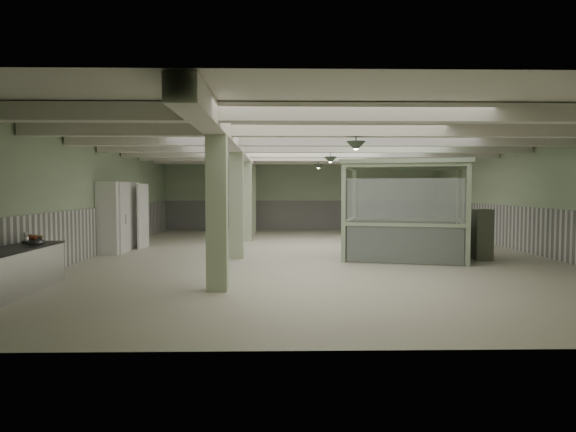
{
  "coord_description": "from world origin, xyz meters",
  "views": [
    {
      "loc": [
        -1.27,
        -16.52,
        2.09
      ],
      "look_at": [
        -0.95,
        -1.48,
        1.3
      ],
      "focal_mm": 32.0,
      "sensor_mm": 36.0,
      "label": 1
    }
  ],
  "objects": [
    {
      "name": "wall_front",
      "position": [
        0.0,
        -10.0,
        1.8
      ],
      "size": [
        14.0,
        0.02,
        3.6
      ],
      "primitive_type": "cube",
      "color": "#A9C39C",
      "rests_on": "floor"
    },
    {
      "name": "wall_right",
      "position": [
        7.0,
        0.0,
        1.8
      ],
      "size": [
        0.02,
        20.0,
        3.6
      ],
      "primitive_type": "cube",
      "color": "#A9C39C",
      "rests_on": "floor"
    },
    {
      "name": "beam_f",
      "position": [
        0.0,
        5.0,
        3.42
      ],
      "size": [
        13.9,
        0.35,
        0.32
      ],
      "primitive_type": "cube",
      "color": "silver",
      "rests_on": "ceiling"
    },
    {
      "name": "column_c",
      "position": [
        -2.5,
        4.0,
        1.8
      ],
      "size": [
        0.42,
        0.42,
        3.6
      ],
      "primitive_type": "cube",
      "color": "#B4C49E",
      "rests_on": "floor"
    },
    {
      "name": "column_a",
      "position": [
        -2.5,
        -6.0,
        1.8
      ],
      "size": [
        0.42,
        0.42,
        3.6
      ],
      "primitive_type": "cube",
      "color": "#B4C49E",
      "rests_on": "floor"
    },
    {
      "name": "wall_back",
      "position": [
        0.0,
        10.0,
        1.8
      ],
      "size": [
        14.0,
        0.02,
        3.6
      ],
      "primitive_type": "cube",
      "color": "#A9C39C",
      "rests_on": "floor"
    },
    {
      "name": "beam_a",
      "position": [
        0.0,
        -7.5,
        3.42
      ],
      "size": [
        13.9,
        0.35,
        0.32
      ],
      "primitive_type": "cube",
      "color": "silver",
      "rests_on": "ceiling"
    },
    {
      "name": "beam_g",
      "position": [
        0.0,
        7.5,
        3.42
      ],
      "size": [
        13.9,
        0.35,
        0.32
      ],
      "primitive_type": "cube",
      "color": "silver",
      "rests_on": "ceiling"
    },
    {
      "name": "column_b",
      "position": [
        -2.5,
        -1.0,
        1.8
      ],
      "size": [
        0.42,
        0.42,
        3.6
      ],
      "primitive_type": "cube",
      "color": "#B4C49E",
      "rests_on": "floor"
    },
    {
      "name": "filing_cabinet",
      "position": [
        4.8,
        -1.51,
        0.75
      ],
      "size": [
        0.55,
        0.73,
        1.49
      ],
      "primitive_type": "cube",
      "rotation": [
        0.0,
        0.0,
        -0.1
      ],
      "color": "#5A5F4F",
      "rests_on": "floor"
    },
    {
      "name": "pitcher_far",
      "position": [
        -6.63,
        -5.55,
        1.04
      ],
      "size": [
        0.19,
        0.22,
        0.27
      ],
      "primitive_type": null,
      "rotation": [
        0.0,
        0.0,
        0.03
      ],
      "color": "silver",
      "rests_on": "prep_counter"
    },
    {
      "name": "beam_d",
      "position": [
        0.0,
        0.0,
        3.42
      ],
      "size": [
        13.9,
        0.35,
        0.32
      ],
      "primitive_type": "cube",
      "color": "silver",
      "rests_on": "ceiling"
    },
    {
      "name": "wainscot_left",
      "position": [
        -6.97,
        0.0,
        0.75
      ],
      "size": [
        0.05,
        19.9,
        1.5
      ],
      "primitive_type": "cube",
      "color": "white",
      "rests_on": "floor"
    },
    {
      "name": "guard_booth",
      "position": [
        2.61,
        -1.06,
        1.94
      ],
      "size": [
        4.28,
        3.88,
        2.93
      ],
      "rotation": [
        0.0,
        0.0,
        -0.26
      ],
      "color": "#9FB591",
      "rests_on": "floor"
    },
    {
      "name": "girder",
      "position": [
        -2.5,
        0.0,
        3.38
      ],
      "size": [
        0.45,
        19.9,
        0.4
      ],
      "primitive_type": "cube",
      "color": "silver",
      "rests_on": "ceiling"
    },
    {
      "name": "pendant_back",
      "position": [
        0.5,
        5.5,
        3.05
      ],
      "size": [
        0.44,
        0.44,
        0.22
      ],
      "primitive_type": "cone",
      "rotation": [
        3.14,
        0.0,
        0.0
      ],
      "color": "#314030",
      "rests_on": "ceiling"
    },
    {
      "name": "beam_c",
      "position": [
        0.0,
        -2.5,
        3.42
      ],
      "size": [
        13.9,
        0.35,
        0.32
      ],
      "primitive_type": "cube",
      "color": "silver",
      "rests_on": "ceiling"
    },
    {
      "name": "wainscot_back",
      "position": [
        0.0,
        9.97,
        0.75
      ],
      "size": [
        13.9,
        0.05,
        1.5
      ],
      "primitive_type": "cube",
      "color": "white",
      "rests_on": "floor"
    },
    {
      "name": "column_d",
      "position": [
        -2.5,
        8.0,
        1.8
      ],
      "size": [
        0.42,
        0.42,
        3.6
      ],
      "primitive_type": "cube",
      "color": "#B4C49E",
      "rests_on": "floor"
    },
    {
      "name": "pendant_front",
      "position": [
        0.5,
        -5.0,
        3.05
      ],
      "size": [
        0.44,
        0.44,
        0.22
      ],
      "primitive_type": "cone",
      "rotation": [
        3.14,
        0.0,
        0.0
      ],
      "color": "#314030",
      "rests_on": "ceiling"
    },
    {
      "name": "pendant_mid",
      "position": [
        0.5,
        0.5,
        3.05
      ],
      "size": [
        0.44,
        0.44,
        0.22
      ],
      "primitive_type": "cone",
      "rotation": [
        3.14,
        0.0,
        0.0
      ],
      "color": "#314030",
      "rests_on": "ceiling"
    },
    {
      "name": "floor",
      "position": [
        0.0,
        0.0,
        0.0
      ],
      "size": [
        20.0,
        20.0,
        0.0
      ],
      "primitive_type": "plane",
      "color": "beige",
      "rests_on": "ground"
    },
    {
      "name": "veg_colander",
      "position": [
        -6.54,
        -5.38,
        1.0
      ],
      "size": [
        0.57,
        0.57,
        0.2
      ],
      "primitive_type": null,
      "rotation": [
        0.0,
        0.0,
        -0.38
      ],
      "color": "#3E3E43",
      "rests_on": "prep_counter"
    },
    {
      "name": "ceiling",
      "position": [
        0.0,
        0.0,
        3.6
      ],
      "size": [
        14.0,
        20.0,
        0.02
      ],
      "primitive_type": "cube",
      "color": "silver",
      "rests_on": "wall_back"
    },
    {
      "name": "beam_b",
      "position": [
        0.0,
        -5.0,
        3.42
      ],
      "size": [
        13.9,
        0.35,
        0.32
      ],
      "primitive_type": "cube",
      "color": "silver",
      "rests_on": "ceiling"
    },
    {
      "name": "wall_left",
      "position": [
        -7.0,
        0.0,
        1.8
      ],
      "size": [
        0.02,
        20.0,
        3.6
      ],
      "primitive_type": "cube",
      "color": "#A9C39C",
      "rests_on": "floor"
    },
    {
      "name": "beam_e",
      "position": [
        0.0,
        2.5,
        3.42
      ],
      "size": [
        13.9,
        0.35,
        0.32
      ],
      "primitive_type": "cube",
      "color": "silver",
      "rests_on": "ceiling"
    },
    {
      "name": "walkin_cooler",
      "position": [
        -6.62,
        1.0,
        1.23
      ],
      "size": [
        0.9,
        2.69,
        2.46
      ],
      "color": "white",
      "rests_on": "floor"
    },
    {
      "name": "wainscot_right",
      "position": [
        6.97,
        0.0,
        0.75
      ],
      "size": [
        0.05,
        19.9,
        1.5
      ],
      "primitive_type": "cube",
      "color": "white",
      "rests_on": "floor"
    }
  ]
}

